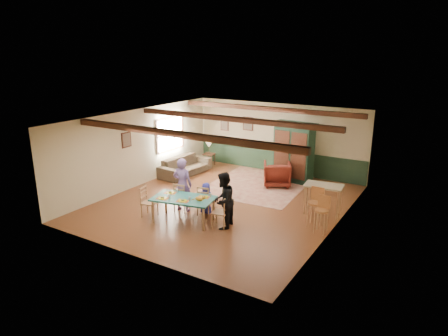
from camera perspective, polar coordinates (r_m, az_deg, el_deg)
The scene contains 35 objects.
floor at distance 12.65m, azimuth 0.03°, elevation -4.98°, with size 8.00×8.00×0.00m, color #572C18.
wall_back at distance 15.68m, azimuth 7.67°, elevation 4.25°, with size 7.00×0.02×2.70m, color beige.
wall_left at distance 14.30m, azimuth -12.05°, elevation 2.85°, with size 0.02×8.00×2.70m, color beige.
wall_right at distance 10.90m, azimuth 15.97°, elevation -1.67°, with size 0.02×8.00×2.70m, color beige.
ceiling at distance 11.93m, azimuth 0.04°, elevation 7.19°, with size 7.00×8.00×0.02m, color white.
wainscot_back at distance 15.87m, azimuth 7.52°, elevation 1.06°, with size 6.95×0.03×0.90m, color #1D3624.
ceiling_beam_front at distance 10.08m, azimuth -6.79°, elevation 4.84°, with size 6.95×0.16×0.16m, color #32180E.
ceiling_beam_mid at distance 12.28m, azimuth 1.01°, elevation 7.02°, with size 6.95×0.16×0.16m, color #32180E.
ceiling_beam_back at distance 14.56m, azimuth 6.25°, elevation 8.41°, with size 6.95×0.16×0.16m, color #32180E.
window_left at distance 15.48m, azimuth -7.72°, elevation 4.85°, with size 0.06×1.60×1.30m, color white, non-canonical shape.
picture_left_wall at distance 13.77m, azimuth -13.76°, elevation 3.94°, with size 0.04×0.42×0.52m, color #7D705B, non-canonical shape.
picture_back_a at distance 16.12m, azimuth 3.44°, elevation 6.33°, with size 0.45×0.04×0.55m, color #7D705B, non-canonical shape.
picture_back_b at distance 16.68m, azimuth 0.08°, elevation 6.18°, with size 0.38×0.04×0.48m, color #7D705B, non-canonical shape.
dining_table at distance 11.24m, azimuth -5.79°, elevation -5.95°, with size 1.69×0.94×0.71m, color #216966, non-canonical shape.
dining_chair_far_left at distance 11.93m, azimuth -6.06°, elevation -4.13°, with size 0.39×0.41×0.89m, color #A97A54, non-canonical shape.
dining_chair_far_right at distance 11.64m, azimuth -2.70°, elevation -4.58°, with size 0.39×0.41×0.89m, color #A97A54, non-canonical shape.
dining_chair_end_left at distance 11.68m, azimuth -10.62°, elevation -4.78°, with size 0.39×0.41×0.89m, color #A97A54, non-canonical shape.
dining_chair_end_right at distance 10.81m, azimuth -0.57°, elevation -6.25°, with size 0.39×0.41×0.89m, color #A97A54, non-canonical shape.
person_man at distance 11.87m, azimuth -5.96°, elevation -2.37°, with size 0.59×0.39×1.62m, color #755898.
person_woman at distance 10.66m, azimuth -0.10°, elevation -4.68°, with size 0.75×0.59×1.55m, color black.
person_child at distance 11.69m, azimuth -2.56°, elevation -4.34°, with size 0.46×0.30×0.94m, color #272D9E.
cat at distance 10.80m, azimuth -3.57°, elevation -4.35°, with size 0.34×0.13×0.17m, color orange, non-canonical shape.
place_setting_near_left at distance 11.12m, azimuth -8.78°, elevation -4.07°, with size 0.38×0.28×0.11m, color gold, non-canonical shape.
place_setting_near_center at distance 10.86m, azimuth -5.92°, elevation -4.47°, with size 0.38×0.28×0.11m, color gold, non-canonical shape.
place_setting_far_left at distance 11.51m, azimuth -7.68°, elevation -3.30°, with size 0.38×0.28×0.11m, color gold, non-canonical shape.
place_setting_far_right at distance 11.09m, azimuth -2.91°, elevation -3.93°, with size 0.38×0.28×0.11m, color gold, non-canonical shape.
area_rug at distance 14.34m, azimuth 4.87°, elevation -2.39°, with size 3.16×3.75×0.01m, color #CBB593.
armoire at distance 14.65m, azimuth 9.92°, elevation 2.24°, with size 1.54×0.62×2.18m, color black.
armchair at distance 14.22m, azimuth 7.58°, elevation -0.86°, with size 0.91×0.94×0.85m, color #43100D.
sofa at distance 15.53m, azimuth -5.54°, elevation 0.36°, with size 2.33×0.91×0.68m, color #403628.
end_table at distance 16.61m, azimuth -2.15°, elevation 1.21°, with size 0.43×0.43×0.52m, color #32180E, non-canonical shape.
table_lamp at distance 16.48m, azimuth -2.17°, elevation 2.89°, with size 0.27×0.27×0.48m, color #CBB483, non-canonical shape.
counter_table at distance 12.01m, azimuth 13.94°, elevation -4.38°, with size 1.08×0.63×0.90m, color #C0B695, non-canonical shape.
bar_stool_left at distance 11.10m, azimuth 12.81°, elevation -5.53°, with size 0.38×0.42×1.08m, color #B97947, non-canonical shape.
bar_stool_right at distance 10.77m, azimuth 13.72°, elevation -6.53°, with size 0.35×0.39×1.00m, color #B97947, non-canonical shape.
Camera 1 is at (6.12, -10.06, 4.61)m, focal length 32.00 mm.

